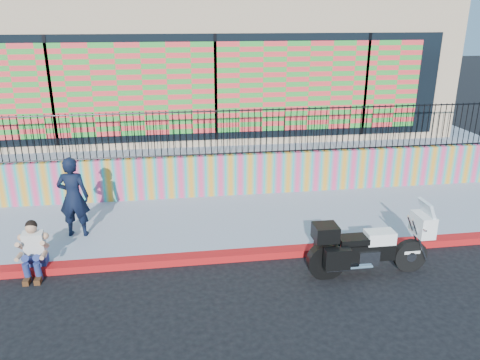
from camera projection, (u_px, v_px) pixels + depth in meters
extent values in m
plane|color=black|center=(238.00, 259.00, 9.55)|extent=(90.00, 90.00, 0.00)
cube|color=#A20B18|center=(238.00, 255.00, 9.53)|extent=(16.00, 0.30, 0.15)
cube|color=#878EA3|center=(228.00, 222.00, 11.07)|extent=(16.00, 3.00, 0.15)
cube|color=#E13B71|center=(220.00, 175.00, 12.35)|extent=(16.00, 0.20, 1.10)
cube|color=#878EA3|center=(206.00, 132.00, 17.13)|extent=(16.00, 10.00, 1.25)
cube|color=tan|center=(204.00, 59.00, 16.06)|extent=(14.00, 8.00, 4.00)
cube|color=black|center=(216.00, 88.00, 12.45)|extent=(12.60, 0.04, 2.80)
cube|color=#FE383C|center=(216.00, 88.00, 12.42)|extent=(11.48, 0.02, 2.40)
cylinder|color=black|center=(410.00, 255.00, 9.01)|extent=(0.65, 0.14, 0.65)
cylinder|color=black|center=(326.00, 262.00, 8.78)|extent=(0.65, 0.14, 0.65)
cube|color=black|center=(369.00, 251.00, 8.83)|extent=(0.94, 0.28, 0.34)
cube|color=silver|center=(366.00, 256.00, 8.86)|extent=(0.40, 0.34, 0.30)
cube|color=white|center=(380.00, 237.00, 8.77)|extent=(0.54, 0.32, 0.24)
cube|color=black|center=(353.00, 240.00, 8.70)|extent=(0.54, 0.34, 0.12)
cube|color=white|center=(423.00, 225.00, 8.82)|extent=(0.30, 0.51, 0.41)
cube|color=silver|center=(427.00, 209.00, 8.71)|extent=(0.18, 0.45, 0.33)
cube|color=black|center=(325.00, 232.00, 8.56)|extent=(0.43, 0.41, 0.30)
cube|color=black|center=(337.00, 259.00, 8.44)|extent=(0.47, 0.18, 0.40)
cube|color=black|center=(327.00, 244.00, 8.99)|extent=(0.47, 0.18, 0.40)
cube|color=white|center=(410.00, 251.00, 8.97)|extent=(0.32, 0.16, 0.06)
imported|color=black|center=(73.00, 197.00, 9.96)|extent=(0.69, 0.49, 1.78)
cube|color=navy|center=(38.00, 259.00, 9.03)|extent=(0.36, 0.28, 0.18)
cube|color=silver|center=(34.00, 244.00, 8.88)|extent=(0.38, 0.27, 0.54)
sphere|color=tan|center=(31.00, 228.00, 8.72)|extent=(0.21, 0.21, 0.21)
cube|color=#472814|center=(27.00, 280.00, 8.67)|extent=(0.11, 0.26, 0.10)
cube|color=#472814|center=(39.00, 280.00, 8.70)|extent=(0.11, 0.26, 0.10)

